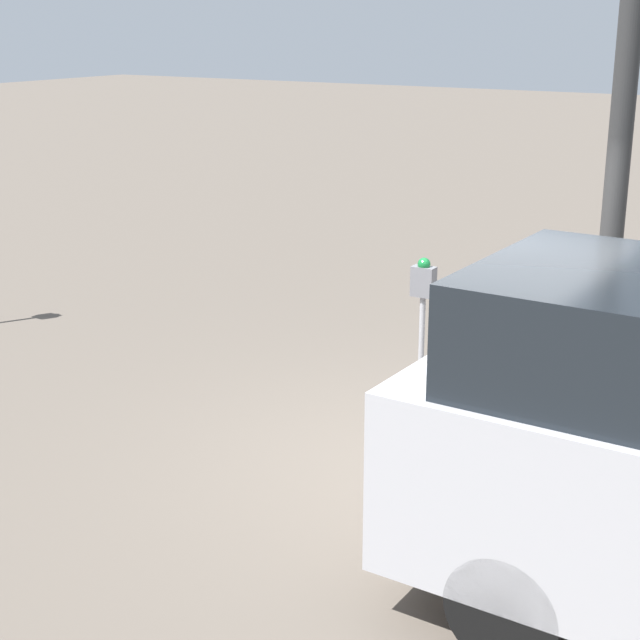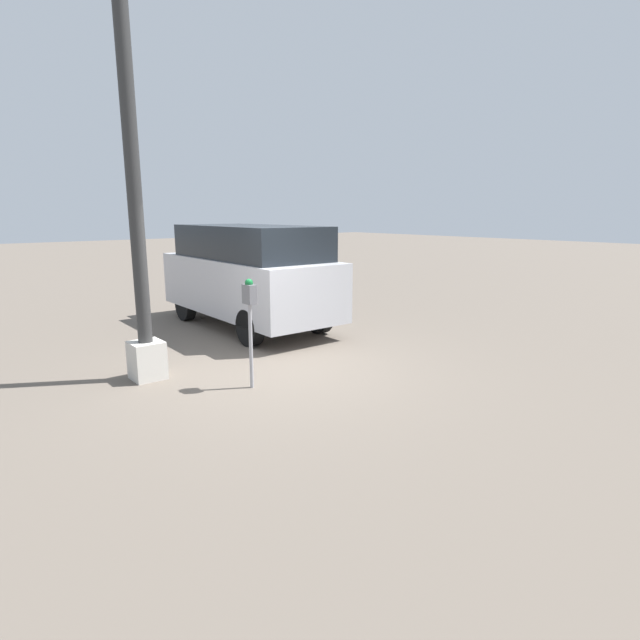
% 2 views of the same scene
% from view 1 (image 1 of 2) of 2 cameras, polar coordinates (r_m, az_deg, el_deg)
% --- Properties ---
extents(ground_plane, '(80.00, 80.00, 0.00)m').
position_cam_1_polar(ground_plane, '(8.09, 6.73, -8.08)').
color(ground_plane, '#60564C').
extents(parking_meter_near, '(0.20, 0.11, 1.51)m').
position_cam_1_polar(parking_meter_near, '(8.38, 6.00, 0.99)').
color(parking_meter_near, '#9E9EA3').
rests_on(parking_meter_near, ground).
extents(lamp_post, '(0.44, 0.44, 5.99)m').
position_cam_1_polar(lamp_post, '(8.58, 16.95, 8.72)').
color(lamp_post, beige).
rests_on(lamp_post, ground).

